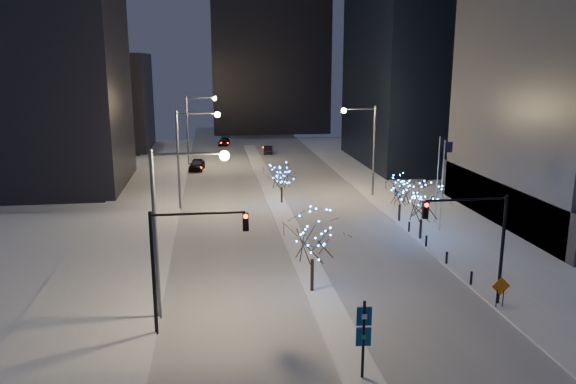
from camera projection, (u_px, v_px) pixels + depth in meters
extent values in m
plane|color=white|center=(334.00, 323.00, 32.27)|extent=(160.00, 160.00, 0.00)
cube|color=#A2A7B1|center=(270.00, 189.00, 66.03)|extent=(20.00, 130.00, 0.02)
cube|color=silver|center=(275.00, 199.00, 61.20)|extent=(2.00, 80.00, 0.15)
cube|color=silver|center=(443.00, 218.00, 53.55)|extent=(10.00, 90.00, 0.15)
cube|color=silver|center=(131.00, 230.00, 49.68)|extent=(8.00, 90.00, 0.15)
cube|color=black|center=(22.00, 85.00, 64.40)|extent=(22.00, 18.00, 24.00)
cube|color=black|center=(94.00, 102.00, 94.52)|extent=(18.00, 16.00, 16.00)
cube|color=black|center=(269.00, 30.00, 117.07)|extent=(24.00, 14.00, 42.00)
cylinder|color=#595E66|center=(155.00, 237.00, 31.73)|extent=(0.24, 0.24, 10.00)
cylinder|color=#595E66|center=(188.00, 154.00, 30.93)|extent=(4.00, 0.16, 0.16)
sphere|color=#FFCC7F|center=(224.00, 156.00, 31.23)|extent=(0.56, 0.56, 0.56)
cylinder|color=#595E66|center=(178.00, 161.00, 55.85)|extent=(0.24, 0.24, 10.00)
cylinder|color=#595E66|center=(197.00, 113.00, 55.05)|extent=(4.00, 0.16, 0.16)
sphere|color=#FFCC7F|center=(217.00, 115.00, 55.35)|extent=(0.56, 0.56, 0.56)
cylinder|color=#595E66|center=(187.00, 131.00, 79.97)|extent=(0.24, 0.24, 10.00)
cylinder|color=#595E66|center=(200.00, 98.00, 79.17)|extent=(4.00, 0.16, 0.16)
sphere|color=#FFCC7F|center=(215.00, 99.00, 79.47)|extent=(0.56, 0.56, 0.56)
cylinder|color=#595E66|center=(374.00, 152.00, 61.55)|extent=(0.24, 0.24, 10.00)
cylinder|color=#595E66|center=(360.00, 109.00, 60.25)|extent=(3.50, 0.16, 0.16)
sphere|color=#FFCC7F|center=(344.00, 111.00, 60.05)|extent=(0.56, 0.56, 0.56)
cylinder|color=black|center=(153.00, 274.00, 30.14)|extent=(0.20, 0.20, 7.00)
cylinder|color=black|center=(198.00, 214.00, 29.73)|extent=(5.00, 0.14, 0.14)
cube|color=black|center=(246.00, 222.00, 30.18)|extent=(0.32, 0.28, 1.00)
sphere|color=#FF0C05|center=(246.00, 216.00, 29.93)|extent=(0.22, 0.22, 0.22)
cylinder|color=black|center=(502.00, 251.00, 33.84)|extent=(0.20, 0.20, 7.00)
cylinder|color=black|center=(467.00, 200.00, 32.76)|extent=(5.00, 0.14, 0.14)
cube|color=black|center=(425.00, 210.00, 32.55)|extent=(0.32, 0.28, 1.00)
sphere|color=#FF0C05|center=(427.00, 205.00, 32.30)|extent=(0.22, 0.22, 0.22)
cylinder|color=silver|center=(442.00, 186.00, 48.50)|extent=(0.10, 0.10, 8.00)
cube|color=black|center=(449.00, 147.00, 47.77)|extent=(0.70, 0.03, 0.90)
cylinder|color=silver|center=(437.00, 180.00, 50.99)|extent=(0.10, 0.10, 8.00)
cube|color=black|center=(443.00, 143.00, 50.27)|extent=(0.70, 0.03, 0.90)
cylinder|color=black|center=(471.00, 278.00, 37.35)|extent=(0.16, 0.16, 0.90)
cylinder|color=black|center=(447.00, 258.00, 41.21)|extent=(0.16, 0.16, 0.90)
cylinder|color=black|center=(426.00, 241.00, 45.07)|extent=(0.16, 0.16, 0.90)
cylinder|color=black|center=(409.00, 227.00, 48.93)|extent=(0.16, 0.16, 0.90)
imported|color=black|center=(197.00, 165.00, 77.43)|extent=(2.38, 4.83, 1.59)
imported|color=black|center=(268.00, 149.00, 91.67)|extent=(1.86, 4.06, 1.29)
imported|color=black|center=(224.00, 142.00, 100.67)|extent=(2.42, 4.70, 1.30)
cylinder|color=black|center=(312.00, 275.00, 36.23)|extent=(0.22, 0.22, 2.15)
cylinder|color=black|center=(282.00, 195.00, 59.06)|extent=(0.22, 0.22, 1.65)
cylinder|color=black|center=(421.00, 229.00, 47.04)|extent=(0.22, 0.22, 1.66)
cylinder|color=black|center=(399.00, 213.00, 52.25)|extent=(0.22, 0.22, 1.56)
cylinder|color=black|center=(363.00, 341.00, 26.03)|extent=(0.14, 0.14, 4.01)
cube|color=navy|center=(364.00, 316.00, 25.74)|extent=(0.71, 0.13, 0.92)
cube|color=navy|center=(363.00, 337.00, 25.98)|extent=(0.71, 0.13, 0.92)
cylinder|color=black|center=(497.00, 298.00, 33.85)|extent=(0.06, 0.06, 1.14)
cylinder|color=black|center=(503.00, 298.00, 33.90)|extent=(0.06, 0.06, 1.14)
cube|color=orange|center=(501.00, 286.00, 33.70)|extent=(1.17, 0.05, 1.17)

